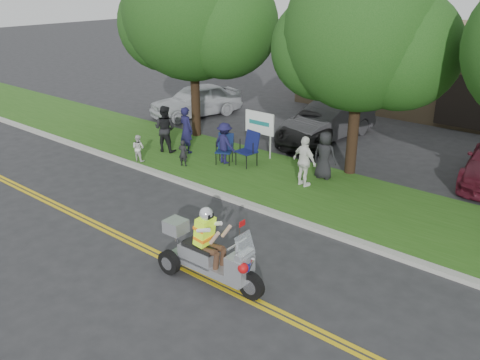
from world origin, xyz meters
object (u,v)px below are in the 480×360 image
Objects in this scene: parked_car_left at (329,121)px; parked_car_mid at (311,127)px; parked_car_far_left at (196,100)px; spectator_adult_right at (305,161)px; lawn_chair_b at (225,147)px; spectator_adult_left at (186,130)px; lawn_chair_a at (249,146)px; spectator_adult_mid at (165,129)px; trike_scooter at (209,255)px.

parked_car_left is 0.93m from parked_car_mid.
spectator_adult_right is at bearing -10.21° from parked_car_far_left.
lawn_chair_b is 0.23× the size of parked_car_far_left.
lawn_chair_b is at bearing -171.59° from spectator_adult_left.
spectator_adult_right reaches higher than lawn_chair_b.
spectator_adult_right reaches higher than lawn_chair_a.
lawn_chair_b is at bearing -97.23° from parked_car_left.
lawn_chair_a is at bearing 176.91° from spectator_adult_mid.
spectator_adult_right reaches higher than parked_car_mid.
spectator_adult_right is (5.17, 0.04, -0.06)m from spectator_adult_left.
spectator_adult_mid is 5.85m from parked_car_mid.
parked_car_left reaches higher than lawn_chair_a.
lawn_chair_a is 0.69× the size of spectator_adult_left.
spectator_adult_mid reaches higher than spectator_adult_left.
lawn_chair_b is 1.87m from spectator_adult_left.
parked_car_mid is (-0.30, -0.87, -0.15)m from parked_car_left.
lawn_chair_b is at bearing -147.44° from lawn_chair_a.
parked_car_far_left is 6.80m from parked_car_left.
spectator_adult_right reaches higher than parked_car_left.
trike_scooter reaches higher than lawn_chair_a.
spectator_adult_mid is (-3.36, -0.85, 0.20)m from lawn_chair_a.
spectator_adult_mid is at bearing -42.08° from parked_car_far_left.
parked_car_mid reaches higher than lawn_chair_b.
spectator_adult_left is 1.07× the size of spectator_adult_right.
lawn_chair_a is at bearing 4.84° from spectator_adult_right.
parked_car_far_left is at bearing 133.59° from trike_scooter.
parked_car_far_left is (-5.57, 4.25, 0.07)m from lawn_chair_b.
lawn_chair_b is 7.00m from parked_car_far_left.
parked_car_left is at bearing 22.66° from parked_car_far_left.
trike_scooter is 7.17m from lawn_chair_a.
trike_scooter reaches higher than parked_car_far_left.
trike_scooter is 14.23m from parked_car_far_left.
lawn_chair_a is 2.55m from spectator_adult_right.
trike_scooter is 10.63m from parked_car_mid.
lawn_chair_b is (-0.81, -0.37, -0.08)m from lawn_chair_a.
parked_car_far_left is at bearing 162.58° from parked_car_mid.
parked_car_mid is (-2.44, 4.26, -0.30)m from spectator_adult_right.
spectator_adult_mid is at bearing 141.76° from trike_scooter.
lawn_chair_a is at bearing -1.37° from lawn_chair_b.
trike_scooter is at bearing -50.35° from lawn_chair_a.
parked_car_left reaches higher than lawn_chair_b.
spectator_adult_right is at bearing -0.86° from lawn_chair_a.
lawn_chair_a is at bearing -15.87° from parked_car_far_left.
lawn_chair_b is at bearing -119.01° from parked_car_mid.
lawn_chair_a is 4.75m from parked_car_left.
trike_scooter is 1.55× the size of spectator_adult_left.
lawn_chair_a is at bearing -164.33° from spectator_adult_left.
spectator_adult_left is 0.82m from spectator_adult_mid.
spectator_adult_left is at bearing -114.62° from parked_car_left.
spectator_adult_mid is 5.61m from parked_car_far_left.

